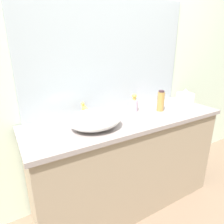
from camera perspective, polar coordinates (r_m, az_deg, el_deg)
bathroom_wall_rear at (r=1.74m, az=-2.15°, el=15.83°), size 6.00×0.06×2.60m
vanity_counter at (r=1.79m, az=4.20°, el=-14.19°), size 1.63×0.55×0.84m
wall_mirror_panel at (r=1.72m, az=-0.42°, el=15.96°), size 1.51×0.01×0.93m
sink_basin at (r=1.38m, az=-4.98°, el=-2.16°), size 0.37×0.31×0.13m
faucet at (r=1.52m, az=-7.86°, el=0.38°), size 0.03×0.12×0.14m
soap_dispenser at (r=1.73m, az=6.37°, el=2.27°), size 0.07×0.07×0.16m
lotion_bottle at (r=1.77m, az=13.87°, el=3.11°), size 0.06×0.06×0.18m
tissue_box at (r=1.95m, az=20.23°, el=3.50°), size 0.13×0.13×0.17m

